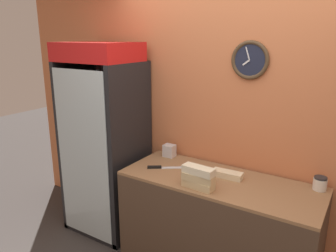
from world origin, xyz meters
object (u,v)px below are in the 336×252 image
(beverage_cooler, at_px, (107,131))
(condiment_jar, at_px, (320,183))
(chefs_knife, at_px, (162,167))
(sandwich_stack_top, at_px, (198,170))
(sandwich_stack_middle, at_px, (198,177))
(sandwich_stack_bottom, at_px, (198,184))
(napkin_dispenser, at_px, (169,151))
(sandwich_flat_left, at_px, (227,174))

(beverage_cooler, height_order, condiment_jar, beverage_cooler)
(chefs_knife, bearing_deg, sandwich_stack_top, -21.62)
(sandwich_stack_middle, bearing_deg, sandwich_stack_bottom, 0.00)
(sandwich_stack_bottom, xyz_separation_m, sandwich_stack_middle, (0.00, 0.00, 0.06))
(beverage_cooler, distance_m, napkin_dispenser, 0.69)
(beverage_cooler, relative_size, sandwich_flat_left, 7.54)
(condiment_jar, distance_m, napkin_dispenser, 1.37)
(sandwich_flat_left, bearing_deg, sandwich_stack_top, -110.28)
(sandwich_stack_bottom, height_order, chefs_knife, sandwich_stack_bottom)
(sandwich_stack_middle, height_order, condiment_jar, sandwich_stack_middle)
(sandwich_flat_left, bearing_deg, napkin_dispenser, 167.12)
(sandwich_stack_top, relative_size, condiment_jar, 2.47)
(sandwich_stack_middle, xyz_separation_m, condiment_jar, (0.81, 0.48, -0.04))
(beverage_cooler, distance_m, sandwich_flat_left, 1.33)
(beverage_cooler, xyz_separation_m, sandwich_flat_left, (1.32, 0.02, -0.17))
(beverage_cooler, bearing_deg, condiment_jar, 5.37)
(sandwich_stack_top, height_order, condiment_jar, sandwich_stack_top)
(sandwich_flat_left, xyz_separation_m, chefs_knife, (-0.57, -0.13, -0.02))
(sandwich_flat_left, bearing_deg, sandwich_stack_bottom, -110.28)
(sandwich_stack_bottom, xyz_separation_m, chefs_knife, (-0.46, 0.18, -0.02))
(beverage_cooler, xyz_separation_m, sandwich_stack_bottom, (1.21, -0.29, -0.17))
(sandwich_stack_top, height_order, napkin_dispenser, sandwich_stack_top)
(beverage_cooler, height_order, sandwich_stack_bottom, beverage_cooler)
(sandwich_stack_bottom, relative_size, sandwich_flat_left, 1.00)
(chefs_knife, bearing_deg, sandwich_stack_bottom, -21.62)
(beverage_cooler, xyz_separation_m, napkin_dispenser, (0.65, 0.17, -0.14))
(sandwich_flat_left, height_order, condiment_jar, condiment_jar)
(sandwich_stack_middle, relative_size, sandwich_stack_top, 0.98)
(sandwich_stack_bottom, height_order, napkin_dispenser, napkin_dispenser)
(sandwich_stack_top, xyz_separation_m, chefs_knife, (-0.46, 0.18, -0.14))
(sandwich_stack_top, height_order, chefs_knife, sandwich_stack_top)
(sandwich_stack_bottom, xyz_separation_m, sandwich_stack_top, (0.00, 0.00, 0.12))
(chefs_knife, bearing_deg, sandwich_flat_left, 12.78)
(condiment_jar, bearing_deg, sandwich_flat_left, -166.26)
(chefs_knife, bearing_deg, condiment_jar, 13.31)
(condiment_jar, bearing_deg, sandwich_stack_bottom, -149.26)
(sandwich_stack_middle, bearing_deg, sandwich_flat_left, 69.72)
(sandwich_stack_middle, bearing_deg, sandwich_stack_top, 0.00)
(napkin_dispenser, bearing_deg, sandwich_flat_left, -12.88)
(sandwich_stack_top, distance_m, sandwich_flat_left, 0.35)
(sandwich_stack_top, relative_size, napkin_dispenser, 2.17)
(beverage_cooler, distance_m, sandwich_stack_top, 1.24)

